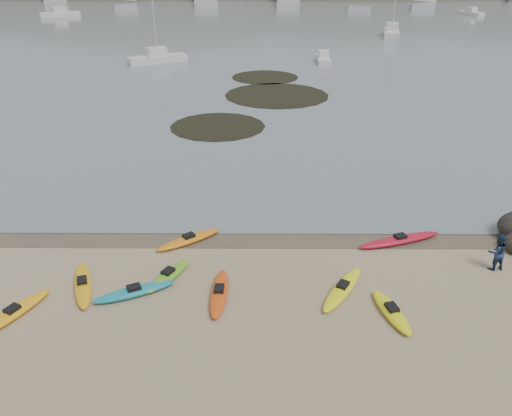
{
  "coord_description": "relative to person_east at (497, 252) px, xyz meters",
  "views": [
    {
      "loc": [
        0.14,
        -21.99,
        12.63
      ],
      "look_at": [
        0.0,
        0.0,
        1.5
      ],
      "focal_mm": 35.0,
      "sensor_mm": 36.0,
      "label": 1
    }
  ],
  "objects": [
    {
      "name": "moored_boats",
      "position": [
        -11.07,
        80.87,
        -0.31
      ],
      "size": [
        103.15,
        66.22,
        1.24
      ],
      "color": "silver",
      "rests_on": "ground"
    },
    {
      "name": "wet_sand",
      "position": [
        -10.73,
        2.74,
        -0.88
      ],
      "size": [
        60.0,
        60.0,
        0.0
      ],
      "primitive_type": "plane",
      "color": "brown",
      "rests_on": "ground"
    },
    {
      "name": "person_east",
      "position": [
        0.0,
        0.0,
        0.0
      ],
      "size": [
        0.97,
        0.82,
        1.76
      ],
      "primitive_type": "imported",
      "rotation": [
        0.0,
        0.0,
        3.33
      ],
      "color": "navy",
      "rests_on": "ground"
    },
    {
      "name": "kayaks",
      "position": [
        -12.16,
        -1.06,
        -0.71
      ],
      "size": [
        19.9,
        8.82,
        0.34
      ],
      "color": "#DC4D13",
      "rests_on": "ground"
    },
    {
      "name": "ground",
      "position": [
        -10.73,
        3.04,
        -0.88
      ],
      "size": [
        600.0,
        600.0,
        0.0
      ],
      "primitive_type": "plane",
      "color": "tan",
      "rests_on": "ground"
    },
    {
      "name": "kelp_mats",
      "position": [
        -10.48,
        30.64,
        -0.85
      ],
      "size": [
        14.4,
        26.54,
        0.04
      ],
      "color": "black",
      "rests_on": "water"
    },
    {
      "name": "far_hills",
      "position": [
        28.65,
        197.01,
        -16.81
      ],
      "size": [
        550.0,
        135.0,
        80.0
      ],
      "color": "#384235",
      "rests_on": "ground"
    }
  ]
}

